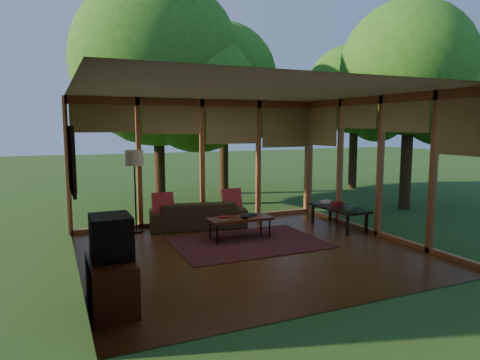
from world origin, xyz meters
name	(u,v)px	position (x,y,z in m)	size (l,w,h in m)	color
floor	(251,252)	(0.00, 0.00, 0.00)	(5.50, 5.50, 0.00)	#5B3217
ceiling	(252,90)	(0.00, 0.00, 2.70)	(5.50, 5.50, 0.00)	white
wall_left	(75,182)	(-2.75, 0.00, 1.35)	(0.04, 5.00, 2.70)	beige
wall_front	(346,195)	(0.00, -2.50, 1.35)	(5.50, 0.04, 2.70)	beige
window_wall_back	(202,162)	(0.00, 2.50, 1.35)	(5.50, 0.12, 2.70)	#A05C31
window_wall_right	(380,166)	(2.75, 0.00, 1.35)	(0.12, 5.00, 2.70)	#A05C31
exterior_lawn	(342,178)	(8.00, 8.00, -0.01)	(40.00, 40.00, 0.00)	#274B1C
tree_nw	(157,62)	(-0.38, 4.93, 3.77)	(4.37, 4.37, 5.96)	#372414
tree_ne	(222,78)	(1.95, 6.17, 3.61)	(3.33, 3.33, 5.29)	#372414
tree_se	(408,69)	(5.19, 1.85, 3.53)	(3.33, 3.33, 5.21)	#372414
tree_far	(351,90)	(6.27, 5.41, 3.32)	(2.95, 2.95, 4.81)	#372414
rug	(248,242)	(0.18, 0.52, 0.01)	(2.66, 1.89, 0.01)	maroon
sofa	(198,214)	(-0.28, 2.00, 0.29)	(1.98, 0.77, 0.58)	#3E321F
pillow_left	(163,203)	(-1.03, 1.95, 0.59)	(0.42, 0.14, 0.42)	maroon
pillow_right	(232,198)	(0.47, 1.95, 0.58)	(0.41, 0.14, 0.41)	maroon
ct_book_lower	(224,219)	(-0.21, 0.73, 0.44)	(0.19, 0.14, 0.03)	beige
ct_book_upper	(224,217)	(-0.21, 0.73, 0.47)	(0.19, 0.14, 0.03)	maroon
ct_book_side	(250,215)	(0.39, 0.86, 0.44)	(0.21, 0.16, 0.03)	#151F30
ct_bowl	(245,216)	(0.19, 0.68, 0.46)	(0.16, 0.16, 0.07)	black
media_cabinet	(111,282)	(-2.47, -1.36, 0.30)	(0.50, 1.00, 0.60)	#572C17
television	(111,237)	(-2.45, -1.36, 0.85)	(0.45, 0.55, 0.50)	black
console_book_a	(351,208)	(2.40, 0.39, 0.49)	(0.20, 0.14, 0.07)	#386350
console_book_b	(337,204)	(2.40, 0.84, 0.50)	(0.21, 0.15, 0.09)	maroon
console_book_c	(326,202)	(2.40, 1.24, 0.48)	(0.22, 0.16, 0.06)	beige
floor_lamp	(134,163)	(-1.53, 2.15, 1.41)	(0.36, 0.36, 1.65)	black
coffee_table	(240,219)	(0.14, 0.78, 0.39)	(1.20, 0.50, 0.43)	#572C17
side_console	(338,209)	(2.40, 0.79, 0.41)	(0.60, 1.40, 0.46)	black
wall_painting	(72,160)	(-2.71, 1.40, 1.55)	(0.06, 1.35, 1.15)	black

